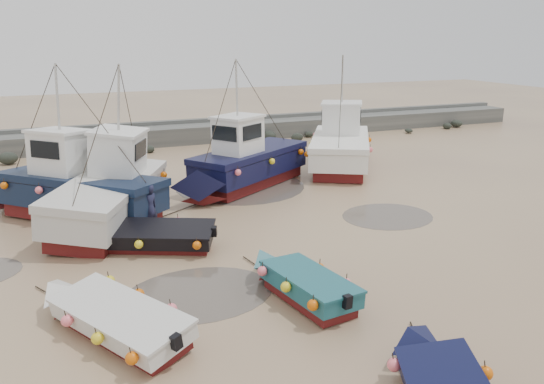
{
  "coord_description": "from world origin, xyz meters",
  "views": [
    {
      "loc": [
        -6.1,
        -14.57,
        7.28
      ],
      "look_at": [
        1.31,
        3.88,
        1.4
      ],
      "focal_mm": 35.0,
      "sensor_mm": 36.0,
      "label": 1
    }
  ],
  "objects": [
    {
      "name": "ground",
      "position": [
        0.0,
        0.0,
        0.0
      ],
      "size": [
        120.0,
        120.0,
        0.0
      ],
      "primitive_type": "plane",
      "color": "tan",
      "rests_on": "ground"
    },
    {
      "name": "seawall",
      "position": [
        0.05,
        21.99,
        0.63
      ],
      "size": [
        60.0,
        4.92,
        1.5
      ],
      "color": "#5E5E59",
      "rests_on": "ground"
    },
    {
      "name": "puddle_a",
      "position": [
        -2.86,
        -0.69,
        0.0
      ],
      "size": [
        4.48,
        4.48,
        0.01
      ],
      "primitive_type": "cylinder",
      "color": "#544B42",
      "rests_on": "ground"
    },
    {
      "name": "puddle_b",
      "position": [
        6.24,
        3.14,
        0.0
      ],
      "size": [
        3.89,
        3.89,
        0.01
      ],
      "primitive_type": "cylinder",
      "color": "#544B42",
      "rests_on": "ground"
    },
    {
      "name": "puddle_d",
      "position": [
        1.98,
        9.92,
        0.0
      ],
      "size": [
        6.48,
        6.48,
        0.01
      ],
      "primitive_type": "cylinder",
      "color": "#544B42",
      "rests_on": "ground"
    },
    {
      "name": "dinghy_0",
      "position": [
        -5.35,
        -1.95,
        0.54
      ],
      "size": [
        3.84,
        5.91,
        1.43
      ],
      "rotation": [
        0.0,
        0.0,
        0.52
      ],
      "color": "maroon",
      "rests_on": "ground"
    },
    {
      "name": "dinghy_2",
      "position": [
        -0.16,
        -2.02,
        0.56
      ],
      "size": [
        2.26,
        5.32,
        1.43
      ],
      "rotation": [
        0.0,
        0.0,
        0.19
      ],
      "color": "maroon",
      "rests_on": "ground"
    },
    {
      "name": "dinghy_4",
      "position": [
        -3.58,
        3.33,
        0.55
      ],
      "size": [
        5.82,
        3.27,
        1.43
      ],
      "rotation": [
        0.0,
        0.0,
        1.15
      ],
      "color": "maroon",
      "rests_on": "ground"
    },
    {
      "name": "cabin_boat_0",
      "position": [
        -6.1,
        7.9,
        1.34
      ],
      "size": [
        8.17,
        7.84,
        6.22
      ],
      "rotation": [
        0.0,
        0.0,
        0.81
      ],
      "color": "maroon",
      "rests_on": "ground"
    },
    {
      "name": "cabin_boat_1",
      "position": [
        -4.41,
        7.12,
        1.32
      ],
      "size": [
        6.12,
        10.27,
        6.22
      ],
      "rotation": [
        0.0,
        0.0,
        -0.45
      ],
      "color": "maroon",
      "rests_on": "ground"
    },
    {
      "name": "cabin_boat_2",
      "position": [
        2.0,
        9.42,
        1.35
      ],
      "size": [
        8.96,
        6.45,
        6.22
      ],
      "rotation": [
        0.0,
        0.0,
        2.15
      ],
      "color": "maroon",
      "rests_on": "ground"
    },
    {
      "name": "cabin_boat_3",
      "position": [
        8.78,
        11.81,
        1.33
      ],
      "size": [
        6.95,
        9.76,
        6.22
      ],
      "rotation": [
        0.0,
        0.0,
        -0.54
      ],
      "color": "maroon",
      "rests_on": "ground"
    },
    {
      "name": "person",
      "position": [
        -3.25,
        5.08,
        0.0
      ],
      "size": [
        0.81,
        0.74,
        1.86
      ],
      "primitive_type": "imported",
      "rotation": [
        0.0,
        0.0,
        3.7
      ],
      "color": "#1A1C36",
      "rests_on": "ground"
    }
  ]
}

